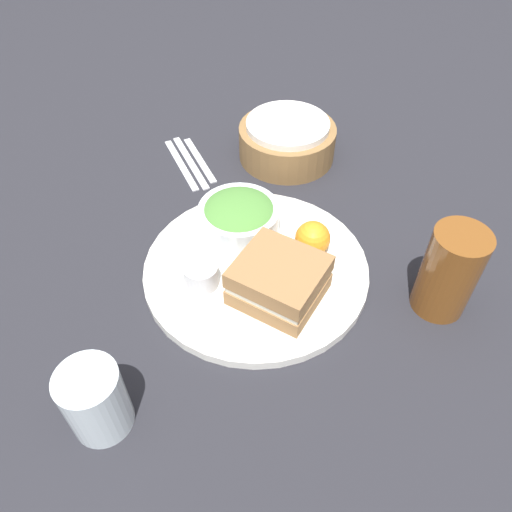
% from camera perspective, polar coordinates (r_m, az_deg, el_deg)
% --- Properties ---
extents(ground_plane, '(4.00, 4.00, 0.00)m').
position_cam_1_polar(ground_plane, '(0.74, 0.00, -1.84)').
color(ground_plane, '#232328').
extents(plate, '(0.33, 0.33, 0.01)m').
position_cam_1_polar(plate, '(0.73, 0.00, -1.46)').
color(plate, white).
rests_on(plate, ground_plane).
extents(sandwich, '(0.13, 0.13, 0.06)m').
position_cam_1_polar(sandwich, '(0.67, 2.64, -2.80)').
color(sandwich, olive).
rests_on(sandwich, plate).
extents(salad_bowl, '(0.12, 0.12, 0.05)m').
position_cam_1_polar(salad_bowl, '(0.76, -1.95, 4.55)').
color(salad_bowl, white).
rests_on(salad_bowl, plate).
extents(dressing_cup, '(0.05, 0.05, 0.03)m').
position_cam_1_polar(dressing_cup, '(0.69, -6.30, -2.17)').
color(dressing_cup, '#B7B7BC').
rests_on(dressing_cup, plate).
extents(orange_wedge, '(0.05, 0.05, 0.05)m').
position_cam_1_polar(orange_wedge, '(0.73, 6.49, 2.00)').
color(orange_wedge, orange).
rests_on(orange_wedge, plate).
extents(drink_glass, '(0.07, 0.07, 0.13)m').
position_cam_1_polar(drink_glass, '(0.69, 21.22, -1.72)').
color(drink_glass, brown).
rests_on(drink_glass, ground_plane).
extents(bread_basket, '(0.17, 0.17, 0.07)m').
position_cam_1_polar(bread_basket, '(0.93, 3.57, 13.08)').
color(bread_basket, olive).
rests_on(bread_basket, ground_plane).
extents(fork, '(0.16, 0.07, 0.01)m').
position_cam_1_polar(fork, '(0.94, -8.56, 10.33)').
color(fork, silver).
rests_on(fork, ground_plane).
extents(knife, '(0.16, 0.07, 0.01)m').
position_cam_1_polar(knife, '(0.94, -7.51, 10.63)').
color(knife, silver).
rests_on(knife, ground_plane).
extents(spoon, '(0.14, 0.06, 0.01)m').
position_cam_1_polar(spoon, '(0.94, -6.46, 10.92)').
color(spoon, silver).
rests_on(spoon, ground_plane).
extents(water_glass, '(0.07, 0.07, 0.10)m').
position_cam_1_polar(water_glass, '(0.59, -17.90, -15.44)').
color(water_glass, silver).
rests_on(water_glass, ground_plane).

